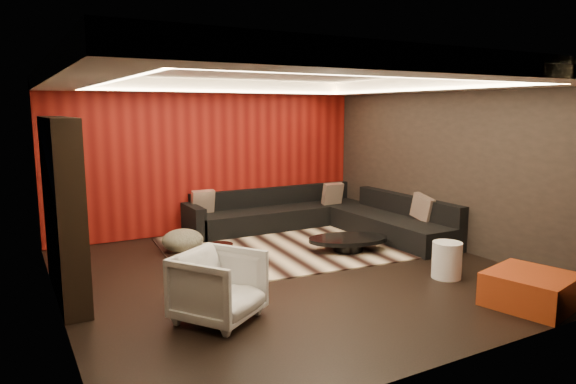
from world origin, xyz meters
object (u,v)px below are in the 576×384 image
armchair (219,287)px  sectional_sofa (321,218)px  coffee_table (348,244)px  drum_stool (220,259)px  white_side_table (447,260)px  orange_ottoman (531,289)px

armchair → sectional_sofa: (3.23, 2.93, -0.12)m
coffee_table → sectional_sofa: 1.44m
coffee_table → sectional_sofa: bearing=74.6°
armchair → drum_stool: bearing=33.5°
white_side_table → armchair: size_ratio=0.60×
coffee_table → white_side_table: (0.41, -1.73, 0.12)m
armchair → sectional_sofa: bearing=8.0°
armchair → sectional_sofa: armchair is taller
coffee_table → sectional_sofa: (0.38, 1.39, 0.13)m
drum_stool → armchair: armchair is taller
coffee_table → orange_ottoman: orange_ottoman is taller
drum_stool → coffee_table: bearing=2.2°
drum_stool → sectional_sofa: size_ratio=0.12×
coffee_table → white_side_table: white_side_table is taller
white_side_table → sectional_sofa: (-0.02, 3.11, 0.01)m
white_side_table → sectional_sofa: size_ratio=0.14×
white_side_table → orange_ottoman: bearing=-85.6°
white_side_table → drum_stool: bearing=148.3°
orange_ottoman → sectional_sofa: (-0.12, 4.33, 0.06)m
drum_stool → sectional_sofa: (2.63, 1.47, 0.03)m
sectional_sofa → coffee_table: bearing=-105.4°
coffee_table → white_side_table: size_ratio=2.62×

